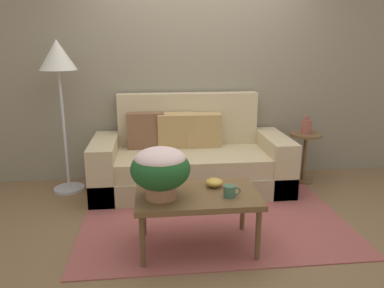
{
  "coord_description": "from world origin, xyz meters",
  "views": [
    {
      "loc": [
        -0.55,
        -3.19,
        1.62
      ],
      "look_at": [
        -0.18,
        0.15,
        0.71
      ],
      "focal_mm": 34.97,
      "sensor_mm": 36.0,
      "label": 1
    }
  ],
  "objects_px": {
    "floor_lamp": "(58,66)",
    "couch": "(190,161)",
    "potted_plant": "(160,168)",
    "coffee_table": "(197,199)",
    "side_table": "(305,149)",
    "coffee_mug": "(230,191)",
    "table_vase": "(307,126)",
    "snack_bowl": "(214,182)"
  },
  "relations": [
    {
      "from": "floor_lamp",
      "to": "coffee_mug",
      "type": "relative_size",
      "value": 12.19
    },
    {
      "from": "coffee_table",
      "to": "side_table",
      "type": "relative_size",
      "value": 1.62
    },
    {
      "from": "side_table",
      "to": "couch",
      "type": "bearing_deg",
      "value": -178.4
    },
    {
      "from": "couch",
      "to": "side_table",
      "type": "bearing_deg",
      "value": 1.6
    },
    {
      "from": "couch",
      "to": "coffee_mug",
      "type": "xyz_separation_m",
      "value": [
        0.16,
        -1.4,
        0.2
      ]
    },
    {
      "from": "snack_bowl",
      "to": "coffee_table",
      "type": "bearing_deg",
      "value": -140.66
    },
    {
      "from": "potted_plant",
      "to": "floor_lamp",
      "type": "bearing_deg",
      "value": 125.12
    },
    {
      "from": "table_vase",
      "to": "coffee_mug",
      "type": "bearing_deg",
      "value": -130.03
    },
    {
      "from": "couch",
      "to": "potted_plant",
      "type": "distance_m",
      "value": 1.46
    },
    {
      "from": "coffee_table",
      "to": "floor_lamp",
      "type": "height_order",
      "value": "floor_lamp"
    },
    {
      "from": "couch",
      "to": "side_table",
      "type": "distance_m",
      "value": 1.37
    },
    {
      "from": "potted_plant",
      "to": "table_vase",
      "type": "bearing_deg",
      "value": 38.81
    },
    {
      "from": "coffee_mug",
      "to": "couch",
      "type": "bearing_deg",
      "value": 96.62
    },
    {
      "from": "coffee_table",
      "to": "coffee_mug",
      "type": "bearing_deg",
      "value": -20.35
    },
    {
      "from": "coffee_table",
      "to": "coffee_mug",
      "type": "xyz_separation_m",
      "value": [
        0.24,
        -0.09,
        0.09
      ]
    },
    {
      "from": "side_table",
      "to": "snack_bowl",
      "type": "bearing_deg",
      "value": -136.71
    },
    {
      "from": "floor_lamp",
      "to": "couch",
      "type": "bearing_deg",
      "value": -3.16
    },
    {
      "from": "floor_lamp",
      "to": "snack_bowl",
      "type": "relative_size",
      "value": 11.45
    },
    {
      "from": "coffee_mug",
      "to": "potted_plant",
      "type": "bearing_deg",
      "value": 175.63
    },
    {
      "from": "coffee_table",
      "to": "side_table",
      "type": "distance_m",
      "value": 1.98
    },
    {
      "from": "floor_lamp",
      "to": "coffee_table",
      "type": "bearing_deg",
      "value": -46.92
    },
    {
      "from": "coffee_mug",
      "to": "table_vase",
      "type": "relative_size",
      "value": 0.64
    },
    {
      "from": "floor_lamp",
      "to": "table_vase",
      "type": "bearing_deg",
      "value": -0.88
    },
    {
      "from": "couch",
      "to": "snack_bowl",
      "type": "distance_m",
      "value": 1.2
    },
    {
      "from": "coffee_mug",
      "to": "coffee_table",
      "type": "bearing_deg",
      "value": 159.65
    },
    {
      "from": "side_table",
      "to": "coffee_mug",
      "type": "relative_size",
      "value": 4.41
    },
    {
      "from": "side_table",
      "to": "floor_lamp",
      "type": "distance_m",
      "value": 2.91
    },
    {
      "from": "coffee_table",
      "to": "side_table",
      "type": "xyz_separation_m",
      "value": [
        1.45,
        1.35,
        -0.01
      ]
    },
    {
      "from": "coffee_mug",
      "to": "snack_bowl",
      "type": "bearing_deg",
      "value": 110.96
    },
    {
      "from": "coffee_table",
      "to": "snack_bowl",
      "type": "relative_size",
      "value": 6.71
    },
    {
      "from": "couch",
      "to": "floor_lamp",
      "type": "bearing_deg",
      "value": 176.84
    },
    {
      "from": "side_table",
      "to": "coffee_mug",
      "type": "xyz_separation_m",
      "value": [
        -1.21,
        -1.44,
        0.1
      ]
    },
    {
      "from": "coffee_mug",
      "to": "snack_bowl",
      "type": "relative_size",
      "value": 0.94
    },
    {
      "from": "table_vase",
      "to": "couch",
      "type": "bearing_deg",
      "value": -178.57
    },
    {
      "from": "couch",
      "to": "snack_bowl",
      "type": "bearing_deg",
      "value": -86.19
    },
    {
      "from": "coffee_table",
      "to": "snack_bowl",
      "type": "height_order",
      "value": "snack_bowl"
    },
    {
      "from": "snack_bowl",
      "to": "coffee_mug",
      "type": "bearing_deg",
      "value": -69.04
    },
    {
      "from": "floor_lamp",
      "to": "table_vase",
      "type": "distance_m",
      "value": 2.82
    },
    {
      "from": "coffee_table",
      "to": "potted_plant",
      "type": "relative_size",
      "value": 2.14
    },
    {
      "from": "side_table",
      "to": "snack_bowl",
      "type": "relative_size",
      "value": 4.14
    },
    {
      "from": "couch",
      "to": "potted_plant",
      "type": "relative_size",
      "value": 4.78
    },
    {
      "from": "couch",
      "to": "coffee_table",
      "type": "height_order",
      "value": "couch"
    }
  ]
}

